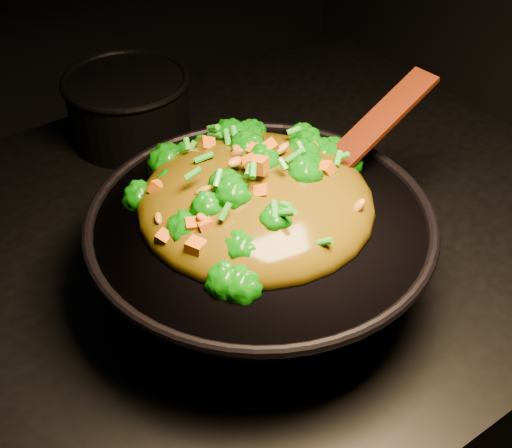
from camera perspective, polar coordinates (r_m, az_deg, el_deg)
stovetop at (r=1.39m, az=-2.28°, el=-15.22°), size 1.20×0.90×0.90m
wok at (r=0.94m, az=0.36°, el=-2.45°), size 0.57×0.57×0.12m
stir_fry at (r=0.88m, az=-0.01°, el=4.01°), size 0.31×0.31×0.11m
spatula at (r=0.97m, az=8.42°, el=6.75°), size 0.26×0.07×0.11m
back_pot at (r=1.26m, az=-10.15°, el=9.16°), size 0.24×0.24×0.12m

